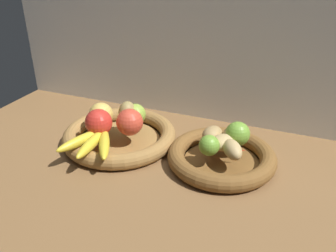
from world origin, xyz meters
TOP-DOWN VIEW (x-y plane):
  - ground_plane at (0.00, 0.00)cm, footprint 140.00×90.00cm
  - back_wall at (0.00, 30.00)cm, footprint 140.00×3.00cm
  - fruit_bowl_left at (-16.96, 2.87)cm, footprint 34.24×34.24cm
  - fruit_bowl_right at (14.71, 2.87)cm, footprint 29.75×29.75cm
  - apple_golden_left at (-22.93, 2.86)cm, footprint 7.32×7.32cm
  - apple_red_front at (-20.41, -2.47)cm, footprint 7.88×7.88cm
  - apple_red_right at (-12.33, 1.16)cm, footprint 7.80×7.80cm
  - apple_green_back at (-13.85, 7.59)cm, footprint 6.56×6.56cm
  - pear_brown at (-15.62, 6.09)cm, footprint 6.89×7.39cm
  - banana_bunch_front at (-18.48, -8.84)cm, footprint 16.12×17.59cm
  - potato_oblong at (11.04, 5.73)cm, footprint 6.73×7.91cm
  - potato_large at (14.71, 2.87)cm, footprint 8.84×9.07cm
  - potato_back at (16.75, 7.36)cm, footprint 8.81×8.70cm
  - potato_small at (17.98, -0.40)cm, footprint 8.10×9.21cm
  - lime_near at (12.07, -1.09)cm, footprint 5.55×5.55cm
  - lime_far at (17.79, 6.83)cm, footprint 6.76×6.76cm
  - chili_pepper at (15.86, 1.30)cm, footprint 11.24×4.89cm

SIDE VIEW (x-z plane):
  - ground_plane at x=0.00cm, z-range -3.00..0.00cm
  - fruit_bowl_left at x=-16.96cm, z-range -0.18..4.44cm
  - fruit_bowl_right at x=14.71cm, z-range -0.17..4.44cm
  - chili_pepper at x=15.86cm, z-range 4.61..6.90cm
  - banana_bunch_front at x=-18.48cm, z-range 4.61..7.52cm
  - potato_large at x=14.71cm, z-range 4.61..8.86cm
  - potato_small at x=17.98cm, z-range 4.61..9.16cm
  - potato_oblong at x=11.04cm, z-range 4.61..9.24cm
  - potato_back at x=16.75cm, z-range 4.61..9.44cm
  - lime_near at x=12.07cm, z-range 4.61..10.16cm
  - apple_green_back at x=-13.85cm, z-range 4.61..11.17cm
  - lime_far at x=17.79cm, z-range 4.61..11.38cm
  - apple_golden_left at x=-22.93cm, z-range 4.61..11.93cm
  - pear_brown at x=-15.62cm, z-range 4.61..12.35cm
  - apple_red_right at x=-12.33cm, z-range 4.61..12.41cm
  - apple_red_front at x=-20.41cm, z-range 4.61..12.50cm
  - back_wall at x=0.00cm, z-range 0.00..55.00cm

